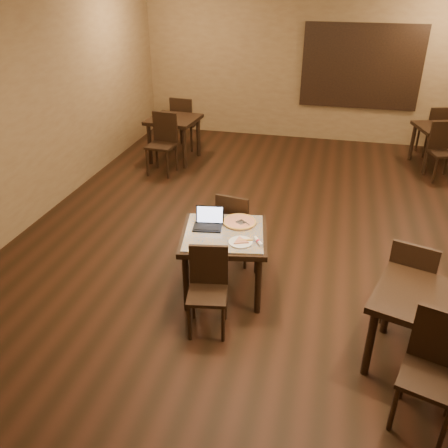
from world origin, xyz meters
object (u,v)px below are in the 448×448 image
(other_table_b, at_px, (174,125))
(chair_main_near, at_px, (208,284))
(laptop, at_px, (209,221))
(other_table_b_chair_far, at_px, (184,120))
(other_table_a, at_px, (440,133))
(other_table_c, at_px, (423,309))
(chair_main_far, at_px, (235,224))
(other_table_c_chair_near, at_px, (434,364))
(pizza_pan, at_px, (240,223))
(other_table_b_chair_near, at_px, (163,140))
(other_table_c_chair_far, at_px, (411,279))
(other_table_a_chair_near, at_px, (442,147))
(other_table_a_chair_far, at_px, (435,128))
(tiled_table, at_px, (224,240))

(other_table_b, bearing_deg, chair_main_near, -62.31)
(laptop, bearing_deg, other_table_b_chair_far, 102.73)
(other_table_a, relative_size, other_table_c, 0.96)
(chair_main_far, relative_size, other_table_a, 0.95)
(chair_main_far, height_order, other_table_c_chair_near, other_table_c_chair_near)
(pizza_pan, bearing_deg, other_table_b_chair_near, 123.66)
(other_table_b_chair_far, distance_m, other_table_c_chair_far, 6.07)
(chair_main_far, height_order, pizza_pan, chair_main_far)
(other_table_b, bearing_deg, chair_main_far, -55.06)
(laptop, xyz_separation_m, other_table_c_chair_far, (2.14, -0.24, -0.25))
(other_table_c, bearing_deg, chair_main_far, 163.32)
(other_table_a_chair_near, distance_m, other_table_c, 4.98)
(pizza_pan, distance_m, other_table_b_chair_near, 3.67)
(other_table_b, height_order, other_table_c, other_table_b)
(other_table_c_chair_near, height_order, other_table_c_chair_far, same)
(pizza_pan, xyz_separation_m, other_table_c_chair_far, (1.82, -0.38, -0.20))
(other_table_a_chair_far, bearing_deg, laptop, 43.31)
(chair_main_far, xyz_separation_m, pizza_pan, (0.13, -0.38, 0.23))
(tiled_table, distance_m, other_table_c_chair_near, 2.39)
(chair_main_near, height_order, other_table_b_chair_near, other_table_b_chair_near)
(other_table_a_chair_far, height_order, other_table_c, other_table_a_chair_far)
(other_table_a, bearing_deg, other_table_c, -115.45)
(other_table_a, bearing_deg, other_table_c_chair_far, -116.90)
(chair_main_near, height_order, chair_main_far, chair_main_far)
(other_table_a_chair_far, xyz_separation_m, other_table_b, (-4.85, -1.40, 0.13))
(other_table_a_chair_far, bearing_deg, chair_main_near, 47.90)
(other_table_b_chair_near, xyz_separation_m, other_table_c, (3.88, -4.02, 0.04))
(chair_main_near, relative_size, laptop, 2.63)
(other_table_a, bearing_deg, pizza_pan, -137.49)
(other_table_c_chair_near, bearing_deg, other_table_c, 110.02)
(tiled_table, relative_size, other_table_b_chair_near, 1.00)
(chair_main_far, xyz_separation_m, other_table_c_chair_near, (2.01, -1.93, 0.03))
(tiled_table, xyz_separation_m, other_table_b, (-1.92, 3.92, 0.02))
(tiled_table, relative_size, chair_main_near, 1.19)
(chair_main_near, xyz_separation_m, other_table_a, (2.92, 5.37, 0.12))
(other_table_c_chair_near, bearing_deg, chair_main_far, 153.56)
(other_table_c, bearing_deg, tiled_table, 177.21)
(laptop, xyz_separation_m, other_table_c, (2.17, -0.83, -0.17))
(pizza_pan, height_order, other_table_c, other_table_c)
(chair_main_far, distance_m, other_table_b, 3.81)
(laptop, distance_m, other_table_b_chair_near, 3.63)
(other_table_a, relative_size, other_table_b_chair_far, 0.94)
(tiled_table, xyz_separation_m, other_table_c_chair_near, (2.00, -1.32, -0.09))
(other_table_b_chair_near, bearing_deg, other_table_c_chair_near, -44.81)
(other_table_a_chair_far, bearing_deg, other_table_c, 65.24)
(laptop, bearing_deg, other_table_a_chair_near, 44.28)
(chair_main_near, bearing_deg, other_table_c, -12.85)
(other_table_b_chair_near, xyz_separation_m, other_table_c_chair_near, (3.91, -4.61, -0.03))
(other_table_b, bearing_deg, other_table_c_chair_near, -48.28)
(chair_main_far, height_order, other_table_a_chair_near, other_table_a_chair_near)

